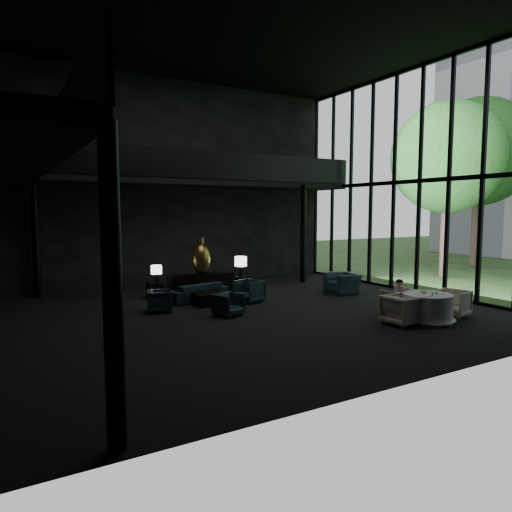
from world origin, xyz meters
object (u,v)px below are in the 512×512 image
window_armchair (343,279)px  coffee_table (208,299)px  console (201,284)px  lounge_armchair_west (160,301)px  table_lamp_left (156,270)px  sofa (196,289)px  bronze_urn (201,258)px  dining_chair_east (452,301)px  side_table_right (240,283)px  side_table_left (155,290)px  lounge_armchair_south (228,305)px  lounge_armchair_east (249,289)px  child (399,289)px  dining_table (427,310)px  dining_chair_west (402,307)px  dining_chair_north (399,300)px  table_lamp_right (241,262)px

window_armchair → coffee_table: (-5.01, 0.53, -0.31)m
console → lounge_armchair_west: size_ratio=3.64×
window_armchair → coffee_table: window_armchair is taller
table_lamp_left → sofa: (1.04, -0.93, -0.58)m
bronze_urn → table_lamp_left: 1.63m
console → dining_chair_east: 8.13m
side_table_right → dining_chair_east: bearing=-64.7°
side_table_right → side_table_left: bearing=177.8°
dining_chair_east → lounge_armchair_south: bearing=-135.3°
lounge_armchair_south → coffee_table: size_ratio=0.71×
side_table_right → lounge_armchair_east: bearing=-110.7°
window_armchair → console: bearing=-109.8°
console → dining_chair_east: (4.75, -6.59, 0.07)m
lounge_armchair_west → coffee_table: lounge_armchair_west is taller
console → sofa: bearing=-121.2°
side_table_right → dining_chair_east: (3.15, -6.66, 0.18)m
child → bronze_urn: bearing=-57.0°
side_table_left → dining_table: 8.63m
sofa → dining_table: 7.12m
bronze_urn → dining_chair_east: bronze_urn is taller
side_table_left → dining_chair_west: size_ratio=0.57×
lounge_armchair_south → dining_table: 5.39m
lounge_armchair_east → dining_chair_west: 4.98m
side_table_left → lounge_armchair_west: bearing=-104.0°
lounge_armchair_west → dining_table: bearing=-112.4°
dining_table → child: (0.00, 0.99, 0.40)m
bronze_urn → table_lamp_left: (-1.60, 0.01, -0.33)m
lounge_armchair_south → lounge_armchair_west: bearing=116.0°
bronze_urn → window_armchair: size_ratio=1.10×
lounge_armchair_west → lounge_armchair_south: size_ratio=1.01×
lounge_armchair_west → bronze_urn: bearing=-31.1°
console → table_lamp_left: 1.71m
console → bronze_urn: 0.92m
side_table_right → lounge_armchair_west: 4.22m
lounge_armchair_east → window_armchair: window_armchair is taller
lounge_armchair_east → console: bearing=-176.5°
window_armchair → dining_table: size_ratio=0.80×
bronze_urn → side_table_right: (1.60, 0.07, -1.03)m
console → child: (3.68, -5.66, 0.36)m
window_armchair → dining_chair_north: window_armchair is taller
coffee_table → dining_chair_east: (5.25, -4.86, 0.24)m
table_lamp_left → side_table_right: 3.28m
bronze_urn → side_table_right: size_ratio=2.45×
table_lamp_left → window_armchair: table_lamp_left is taller
sofa → dining_chair_west: size_ratio=2.10×
side_table_left → sofa: sofa is taller
table_lamp_right → dining_chair_west: size_ratio=0.80×
bronze_urn → side_table_right: bearing=2.4°
bronze_urn → dining_chair_west: bearing=-66.5°
lounge_armchair_west → side_table_right: bearing=-45.1°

